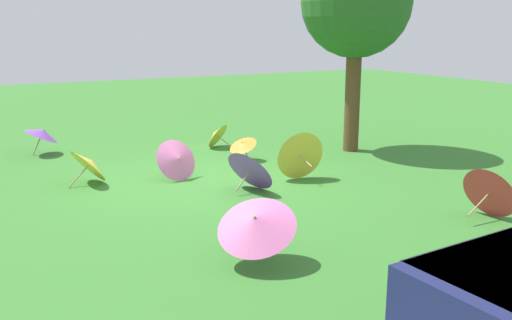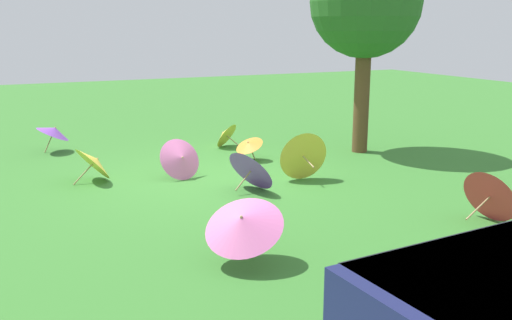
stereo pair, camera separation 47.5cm
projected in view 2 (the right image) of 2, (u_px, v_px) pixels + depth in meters
ground at (210, 178)px, 10.37m from camera, size 40.00×40.00×0.00m
shade_tree at (366, 4)px, 11.85m from camera, size 2.35×2.35×4.40m
parasol_orange_0 at (249, 144)px, 11.66m from camera, size 0.73×0.74×0.53m
parasol_yellow_0 at (95, 161)px, 10.09m from camera, size 0.80×0.89×0.71m
parasol_purple_0 at (253, 168)px, 9.52m from camera, size 0.92×1.05×0.80m
parasol_pink_2 at (181, 158)px, 10.29m from camera, size 0.88×0.84×0.76m
parasol_pink_3 at (243, 222)px, 6.49m from camera, size 1.30×1.30×0.85m
parasol_purple_2 at (54, 131)px, 12.42m from camera, size 0.76×0.77×0.71m
parasol_red_1 at (493, 194)px, 8.00m from camera, size 0.91×0.91×0.83m
parasol_yellow_4 at (225, 134)px, 12.98m from camera, size 0.79×0.76×0.61m
parasol_yellow_5 at (301, 154)px, 10.23m from camera, size 0.94×0.78×0.93m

